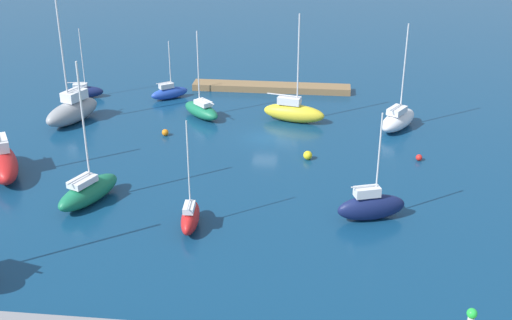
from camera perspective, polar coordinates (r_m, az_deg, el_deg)
name	(u,v)px	position (r m, az deg, el deg)	size (l,w,h in m)	color
water	(265,138)	(67.23, 0.80, 1.90)	(160.00, 160.00, 0.00)	navy
pier_dock	(271,87)	(81.49, 1.34, 6.35)	(19.46, 2.45, 0.79)	olive
sailboat_navy_far_north	(84,91)	(81.45, -14.79, 5.81)	(4.78, 2.35, 8.37)	#141E4C
sailboat_red_by_breakwater	(190,217)	(50.97, -5.75, -4.95)	(1.62, 4.58, 8.84)	red
sailboat_green_west_end	(88,191)	(56.03, -14.42, -2.62)	(4.62, 6.95, 12.08)	#19724C
sailboat_white_along_channel	(398,119)	(70.96, 12.27, 3.50)	(5.21, 6.64, 11.18)	white
sailboat_blue_inner_mooring	(169,92)	(79.09, -7.57, 5.87)	(4.54, 3.90, 6.98)	#2347B2
sailboat_yellow_center_basin	(294,112)	(71.37, 3.29, 4.24)	(7.08, 3.47, 11.81)	yellow
sailboat_gray_near_pier	(72,110)	(73.74, -15.72, 4.21)	(5.22, 7.88, 13.88)	gray
sailboat_navy_mid_basin	(371,206)	(52.55, 9.99, -3.97)	(5.81, 3.27, 9.01)	#141E4C
sailboat_red_off_beacon	(2,162)	(63.02, -21.28, -0.13)	(6.29, 8.01, 11.73)	red
sailboat_green_outer_mooring	(201,110)	(72.73, -4.79, 4.38)	(5.40, 5.37, 9.67)	#19724C
mooring_buoy_yellow	(308,155)	(62.52, 4.54, 0.41)	(0.85, 0.85, 0.85)	yellow
mooring_buoy_red	(419,158)	(64.04, 14.03, 0.21)	(0.62, 0.62, 0.62)	red
mooring_buoy_orange	(165,132)	(68.42, -7.92, 2.39)	(0.70, 0.70, 0.70)	orange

